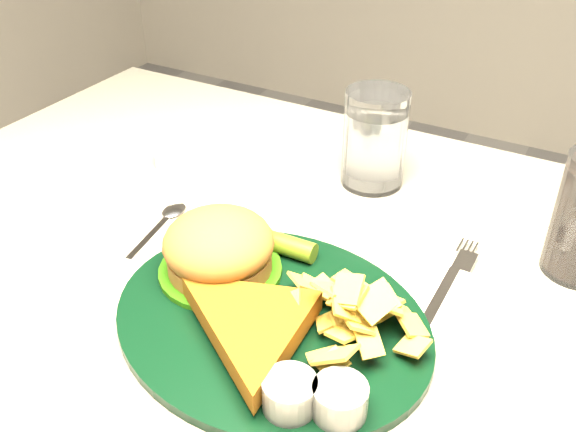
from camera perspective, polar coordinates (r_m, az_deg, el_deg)
name	(u,v)px	position (r m, az deg, el deg)	size (l,w,h in m)	color
dinner_plate	(271,295)	(0.65, -1.56, -7.06)	(0.35, 0.29, 0.08)	black
water_glass	(375,139)	(0.89, 7.71, 6.81)	(0.09, 0.09, 0.14)	white
fork_napkin	(440,297)	(0.72, 13.34, -7.00)	(0.13, 0.17, 0.01)	white
spoon	(148,236)	(0.81, -12.31, -1.78)	(0.03, 0.13, 0.01)	silver
ramekin	(171,156)	(0.96, -10.39, 5.28)	(0.05, 0.05, 0.03)	white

